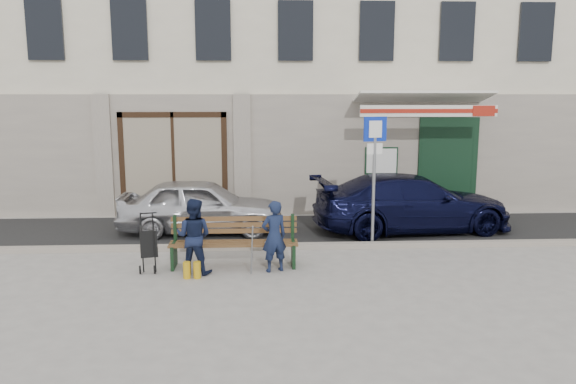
{
  "coord_description": "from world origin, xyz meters",
  "views": [
    {
      "loc": [
        -0.92,
        -9.87,
        3.22
      ],
      "look_at": [
        -0.36,
        1.6,
        1.2
      ],
      "focal_mm": 35.0,
      "sensor_mm": 36.0,
      "label": 1
    }
  ],
  "objects": [
    {
      "name": "bench",
      "position": [
        -1.48,
        0.37,
        0.46
      ],
      "size": [
        2.4,
        1.17,
        0.98
      ],
      "color": "brown",
      "rests_on": "ground"
    },
    {
      "name": "curb",
      "position": [
        0.0,
        1.5,
        0.06
      ],
      "size": [
        60.0,
        0.18,
        0.12
      ],
      "primitive_type": "cube",
      "color": "#9E9384",
      "rests_on": "ground"
    },
    {
      "name": "building",
      "position": [
        0.01,
        8.45,
        4.97
      ],
      "size": [
        20.0,
        8.27,
        10.0
      ],
      "color": "beige",
      "rests_on": "ground"
    },
    {
      "name": "parking_sign",
      "position": [
        1.45,
        1.66,
        1.85
      ],
      "size": [
        0.5,
        0.16,
        2.75
      ],
      "rotation": [
        0.0,
        0.0,
        0.25
      ],
      "color": "gray",
      "rests_on": "ground"
    },
    {
      "name": "car_navy",
      "position": [
        2.64,
        2.95,
        0.68
      ],
      "size": [
        4.84,
        2.42,
        1.35
      ],
      "primitive_type": "imported",
      "rotation": [
        0.0,
        0.0,
        1.69
      ],
      "color": "black",
      "rests_on": "ground"
    },
    {
      "name": "woman",
      "position": [
        -2.14,
        0.01,
        0.69
      ],
      "size": [
        0.78,
        0.68,
        1.38
      ],
      "primitive_type": "imported",
      "rotation": [
        0.0,
        0.0,
        2.88
      ],
      "color": "#131B36",
      "rests_on": "ground"
    },
    {
      "name": "stroller",
      "position": [
        -2.99,
        0.2,
        0.47
      ],
      "size": [
        0.37,
        0.48,
        1.06
      ],
      "rotation": [
        0.0,
        0.0,
        0.26
      ],
      "color": "black",
      "rests_on": "ground"
    },
    {
      "name": "asphalt_lane",
      "position": [
        0.0,
        3.1,
        0.01
      ],
      "size": [
        60.0,
        3.2,
        0.01
      ],
      "primitive_type": "cube",
      "color": "#282828",
      "rests_on": "ground"
    },
    {
      "name": "man",
      "position": [
        -0.69,
        0.03,
        0.66
      ],
      "size": [
        0.56,
        0.47,
        1.32
      ],
      "primitive_type": "imported",
      "rotation": [
        0.0,
        0.0,
        3.51
      ],
      "color": "#151F3C",
      "rests_on": "ground"
    },
    {
      "name": "ground",
      "position": [
        0.0,
        0.0,
        0.0
      ],
      "size": [
        80.0,
        80.0,
        0.0
      ],
      "primitive_type": "plane",
      "color": "#9E9991",
      "rests_on": "ground"
    },
    {
      "name": "car_silver",
      "position": [
        -2.32,
        3.03,
        0.64
      ],
      "size": [
        3.78,
        1.54,
        1.29
      ],
      "primitive_type": "imported",
      "rotation": [
        0.0,
        0.0,
        1.57
      ],
      "color": "silver",
      "rests_on": "ground"
    }
  ]
}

